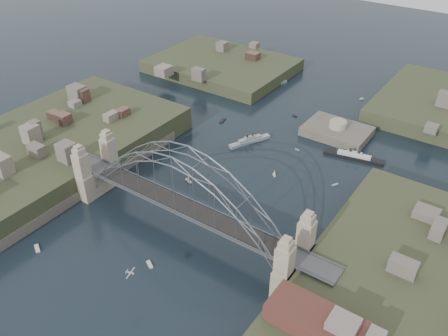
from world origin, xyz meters
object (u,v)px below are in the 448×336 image
at_px(fort_island, 336,136).
at_px(wharf_shed, 320,323).
at_px(naval_cruiser_far, 273,85).
at_px(ocean_liner, 354,157).
at_px(naval_cruiser_near, 250,141).
at_px(bridge, 182,193).

xyz_separation_m(fort_island, wharf_shed, (32.00, -84.00, 10.34)).
bearing_deg(wharf_shed, naval_cruiser_far, 123.58).
xyz_separation_m(wharf_shed, ocean_liner, (-21.14, 72.70, -9.26)).
bearing_deg(wharf_shed, ocean_liner, 106.21).
relative_size(wharf_shed, naval_cruiser_near, 1.32).
bearing_deg(naval_cruiser_far, ocean_liner, -34.54).
bearing_deg(fort_island, naval_cruiser_far, 149.45).
relative_size(fort_island, ocean_liner, 1.13).
height_order(naval_cruiser_far, ocean_liner, naval_cruiser_far).
distance_m(fort_island, wharf_shed, 90.48).
bearing_deg(naval_cruiser_near, ocean_liner, 17.81).
xyz_separation_m(bridge, fort_island, (12.00, 70.00, -12.66)).
bearing_deg(naval_cruiser_near, wharf_shed, -48.84).
bearing_deg(ocean_liner, bridge, -111.28).
bearing_deg(naval_cruiser_near, naval_cruiser_far, 110.48).
xyz_separation_m(bridge, naval_cruiser_far, (-27.06, 93.05, -11.54)).
xyz_separation_m(wharf_shed, naval_cruiser_far, (-71.06, 107.05, -9.21)).
distance_m(naval_cruiser_far, ocean_liner, 60.61).
xyz_separation_m(wharf_shed, naval_cruiser_near, (-54.26, 62.06, -9.27)).
xyz_separation_m(fort_island, naval_cruiser_near, (-22.26, -21.94, 1.07)).
height_order(naval_cruiser_near, naval_cruiser_far, naval_cruiser_far).
relative_size(bridge, fort_island, 3.82).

